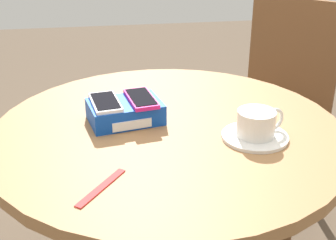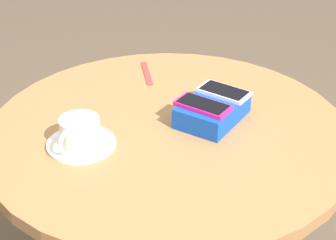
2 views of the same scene
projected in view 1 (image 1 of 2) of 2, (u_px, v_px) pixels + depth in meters
round_table at (168, 179)px, 1.23m from camera, size 0.88×0.88×0.73m
phone_box at (125, 112)px, 1.18m from camera, size 0.20×0.16×0.05m
phone_white at (105, 102)px, 1.16m from camera, size 0.08×0.13×0.01m
phone_magenta at (141, 99)px, 1.18m from camera, size 0.08×0.14×0.01m
saucer at (255, 136)px, 1.11m from camera, size 0.16×0.16×0.01m
coffee_cup at (257, 123)px, 1.09m from camera, size 0.12×0.09×0.06m
lanyard_strap at (101, 187)px, 0.92m from camera, size 0.10×0.13×0.00m
chair_near_window at (277, 112)px, 1.89m from camera, size 0.55×0.55×0.90m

